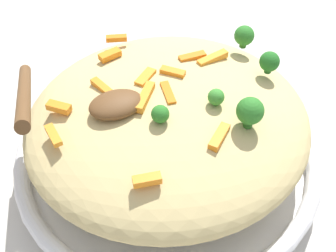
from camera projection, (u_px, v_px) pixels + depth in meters
The scene contains 22 objects.
ground_plane at pixel (168, 167), 0.55m from camera, with size 2.40×2.40×0.00m, color beige.
serving_bowl at pixel (168, 156), 0.53m from camera, with size 0.36×0.36×0.04m.
pasta_mound at pixel (168, 122), 0.49m from camera, with size 0.32×0.30×0.09m, color #D1BA7A.
carrot_piece_0 at pixel (169, 91), 0.46m from camera, with size 0.03×0.01×0.01m, color orange.
carrot_piece_1 at pixel (192, 57), 0.51m from camera, with size 0.03×0.01×0.01m, color orange.
carrot_piece_2 at pixel (173, 72), 0.48m from camera, with size 0.03×0.01×0.01m, color orange.
carrot_piece_3 at pixel (147, 180), 0.39m from camera, with size 0.03×0.01×0.01m, color orange.
carrot_piece_4 at pixel (212, 59), 0.51m from camera, with size 0.04×0.01×0.01m, color orange.
carrot_piece_5 at pixel (105, 89), 0.47m from camera, with size 0.04×0.01×0.01m, color orange.
carrot_piece_6 at pixel (219, 137), 0.42m from camera, with size 0.03×0.01×0.01m, color orange.
carrot_piece_7 at pixel (110, 55), 0.51m from camera, with size 0.03×0.01×0.01m, color orange.
carrot_piece_8 at pixel (117, 38), 0.53m from camera, with size 0.03×0.01×0.01m, color orange.
carrot_piece_9 at pixel (145, 78), 0.48m from camera, with size 0.03×0.01×0.01m, color orange.
carrot_piece_10 at pixel (59, 107), 0.45m from camera, with size 0.03×0.01×0.01m, color orange.
carrot_piece_11 at pixel (145, 98), 0.45m from camera, with size 0.04×0.01×0.01m, color orange.
carrot_piece_12 at pixel (53, 135), 0.42m from camera, with size 0.03×0.01×0.01m, color orange.
broccoli_floret_0 at pixel (250, 111), 0.42m from camera, with size 0.03×0.03×0.03m.
broccoli_floret_1 at pixel (216, 97), 0.44m from camera, with size 0.02×0.02×0.02m.
broccoli_floret_2 at pixel (244, 36), 0.52m from camera, with size 0.02×0.02×0.03m.
broccoli_floret_3 at pixel (160, 114), 0.43m from camera, with size 0.02×0.02×0.02m.
broccoli_floret_4 at pixel (270, 63), 0.48m from camera, with size 0.02×0.02×0.03m.
serving_spoon at pixel (82, 100), 0.43m from camera, with size 0.12×0.17×0.09m.
Camera 1 is at (-0.13, -0.32, 0.43)m, focal length 47.06 mm.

